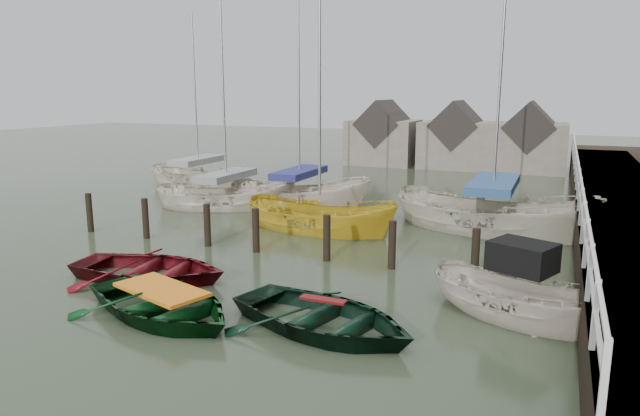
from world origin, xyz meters
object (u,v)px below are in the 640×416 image
at_px(rowboat_green, 163,317).
at_px(sailboat_e, 199,187).
at_px(sailboat_a, 227,206).
at_px(sailboat_c, 320,229).
at_px(sailboat_d, 491,229).
at_px(motorboat, 518,315).
at_px(sailboat_b, 300,204).
at_px(rowboat_red, 151,280).
at_px(rowboat_dkgreen, 323,330).

xyz_separation_m(rowboat_green, sailboat_e, (-9.32, 14.85, 0.06)).
xyz_separation_m(sailboat_a, sailboat_c, (5.32, -2.20, -0.05)).
bearing_deg(sailboat_d, motorboat, -156.18).
bearing_deg(sailboat_b, sailboat_c, -157.69).
height_order(rowboat_red, sailboat_e, sailboat_e).
distance_m(sailboat_c, sailboat_e, 11.11).
bearing_deg(sailboat_e, sailboat_b, -98.22).
height_order(rowboat_dkgreen, sailboat_e, sailboat_e).
bearing_deg(sailboat_b, rowboat_green, 179.48).
relative_size(rowboat_green, sailboat_a, 0.39).
bearing_deg(sailboat_a, sailboat_d, -112.86).
distance_m(motorboat, sailboat_b, 13.90).
bearing_deg(sailboat_a, rowboat_green, -177.89).
xyz_separation_m(sailboat_a, sailboat_d, (11.10, 0.08, -0.00)).
height_order(sailboat_c, sailboat_d, sailboat_d).
height_order(motorboat, sailboat_a, sailboat_a).
distance_m(rowboat_dkgreen, sailboat_c, 8.91).
bearing_deg(rowboat_dkgreen, sailboat_b, 42.27).
bearing_deg(sailboat_c, rowboat_dkgreen, -149.89).
distance_m(rowboat_red, sailboat_a, 9.71).
distance_m(rowboat_red, sailboat_c, 7.21).
height_order(rowboat_dkgreen, sailboat_b, sailboat_b).
bearing_deg(rowboat_red, sailboat_c, -23.75).
bearing_deg(sailboat_e, sailboat_c, -113.21).
xyz_separation_m(rowboat_green, sailboat_b, (-2.54, 12.71, 0.06)).
relative_size(sailboat_c, sailboat_e, 1.08).
bearing_deg(sailboat_a, motorboat, -146.12).
height_order(motorboat, sailboat_e, sailboat_e).
bearing_deg(sailboat_e, rowboat_red, -140.97).
height_order(sailboat_a, sailboat_d, sailboat_d).
xyz_separation_m(sailboat_c, sailboat_d, (5.78, 2.28, 0.05)).
distance_m(rowboat_red, rowboat_green, 2.76).
bearing_deg(rowboat_green, sailboat_a, 43.28).
xyz_separation_m(rowboat_red, rowboat_dkgreen, (5.56, -1.25, 0.00)).
bearing_deg(motorboat, sailboat_a, 80.31).
relative_size(rowboat_red, sailboat_c, 0.40).
bearing_deg(rowboat_green, rowboat_red, 62.58).
relative_size(rowboat_red, motorboat, 0.95).
distance_m(rowboat_green, motorboat, 7.93).
height_order(rowboat_red, rowboat_dkgreen, same).
bearing_deg(rowboat_red, sailboat_a, 12.37).
relative_size(sailboat_a, sailboat_d, 0.83).
distance_m(rowboat_dkgreen, sailboat_b, 13.48).
height_order(sailboat_b, sailboat_c, sailboat_b).
relative_size(motorboat, sailboat_b, 0.39).
bearing_deg(rowboat_red, motorboat, -91.61).
bearing_deg(sailboat_b, rowboat_red, 171.35).
bearing_deg(rowboat_red, sailboat_b, -4.48).
distance_m(motorboat, sailboat_a, 15.02).
xyz_separation_m(rowboat_red, sailboat_c, (2.00, 6.92, 0.01)).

